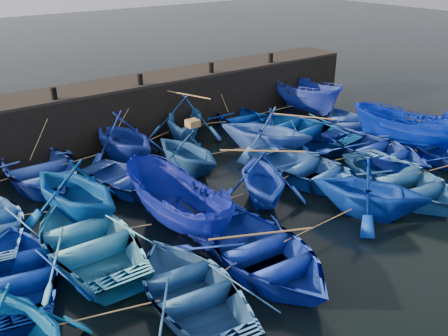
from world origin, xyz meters
TOP-DOWN VIEW (x-y plane):
  - ground at (0.00, 0.00)m, footprint 120.00×120.00m
  - quay_wall at (0.00, 10.50)m, footprint 26.00×2.50m
  - quay_top at (0.00, 10.50)m, footprint 26.00×2.50m
  - bollard_1 at (-4.00, 9.60)m, footprint 0.24×0.24m
  - bollard_2 at (0.00, 9.60)m, footprint 0.24×0.24m
  - bollard_3 at (4.00, 9.60)m, footprint 0.24×0.24m
  - bollard_4 at (8.00, 9.60)m, footprint 0.24×0.24m
  - boat_1 at (-5.62, 7.54)m, footprint 4.14×5.66m
  - boat_2 at (-1.97, 7.75)m, footprint 3.95×4.44m
  - boat_3 at (1.54, 8.34)m, footprint 5.33×5.44m
  - boat_4 at (4.68, 7.86)m, footprint 3.86×4.95m
  - boat_5 at (9.05, 7.86)m, footprint 2.26×5.29m
  - boat_7 at (-5.51, 4.09)m, footprint 4.54×4.98m
  - boat_8 at (-3.06, 4.74)m, footprint 4.49×5.27m
  - boat_9 at (-0.51, 4.98)m, footprint 3.45×3.90m
  - boat_10 at (3.34, 4.62)m, footprint 5.18×5.39m
  - boat_11 at (5.77, 4.84)m, footprint 4.80×6.18m
  - boat_12 at (8.71, 4.36)m, footprint 4.79×5.33m
  - boat_13 at (-8.25, 1.44)m, footprint 4.48×5.51m
  - boat_14 at (-6.10, 1.73)m, footprint 4.10×5.61m
  - boat_15 at (-3.28, 1.38)m, footprint 2.13×5.08m
  - boat_16 at (0.25, 1.28)m, footprint 4.61×4.79m
  - boat_17 at (2.79, 1.51)m, footprint 4.31×5.57m
  - boat_18 at (6.54, 1.12)m, footprint 3.85×5.30m
  - boat_19 at (8.73, 1.15)m, footprint 3.81×5.32m
  - boat_20 at (-9.00, -1.29)m, footprint 3.87×4.26m
  - boat_21 at (-4.91, -1.94)m, footprint 4.02×5.21m
  - boat_22 at (-2.45, -1.82)m, footprint 4.27×5.67m
  - boat_23 at (2.46, -1.70)m, footprint 4.80×5.00m
  - boat_24 at (4.81, -1.37)m, footprint 4.98×6.15m
  - wooden_crate at (-0.21, 4.98)m, footprint 0.48×0.45m
  - mooring_ropes at (-0.06, 5.14)m, footprint 18.31×11.52m
  - loose_oars at (1.28, 3.16)m, footprint 10.48×12.24m

SIDE VIEW (x-z plane):
  - ground at x=0.00m, z-range 0.00..0.00m
  - boat_12 at x=8.71m, z-range 0.00..0.91m
  - boat_8 at x=-3.06m, z-range 0.00..0.93m
  - boat_4 at x=4.68m, z-range 0.00..0.94m
  - boat_21 at x=-4.91m, z-range 0.00..1.00m
  - boat_13 at x=-8.25m, z-range 0.00..1.01m
  - boat_17 at x=2.79m, z-range 0.00..1.06m
  - boat_18 at x=6.54m, z-range 0.00..1.08m
  - boat_22 at x=-2.45m, z-range 0.00..1.11m
  - boat_24 at x=4.81m, z-range 0.00..1.13m
  - boat_14 at x=-6.10m, z-range 0.00..1.14m
  - boat_1 at x=-5.62m, z-range 0.00..1.15m
  - boat_11 at x=5.77m, z-range 0.00..1.18m
  - mooring_ropes at x=-0.06m, z-range -0.16..1.94m
  - boat_9 at x=-0.51m, z-range 0.00..1.92m
  - boat_15 at x=-3.28m, z-range 0.00..1.93m
  - boat_19 at x=8.73m, z-range 0.00..1.93m
  - boat_20 at x=-9.00m, z-range 0.00..1.93m
  - boat_16 at x=0.25m, z-range 0.00..1.94m
  - boat_5 at x=9.05m, z-range 0.00..2.00m
  - boat_23 at x=2.46m, z-range 0.00..2.03m
  - boat_2 at x=-1.97m, z-range 0.00..2.13m
  - boat_3 at x=1.54m, z-range 0.00..2.17m
  - boat_10 at x=3.34m, z-range 0.00..2.19m
  - boat_7 at x=-5.51m, z-range 0.00..2.24m
  - quay_wall at x=0.00m, z-range 0.00..2.50m
  - loose_oars at x=1.28m, z-range 1.07..2.19m
  - wooden_crate at x=-0.21m, z-range 1.92..2.19m
  - quay_top at x=0.00m, z-range 2.50..2.62m
  - bollard_1 at x=-4.00m, z-range 2.62..3.12m
  - bollard_2 at x=0.00m, z-range 2.62..3.12m
  - bollard_3 at x=4.00m, z-range 2.62..3.12m
  - bollard_4 at x=8.00m, z-range 2.62..3.12m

